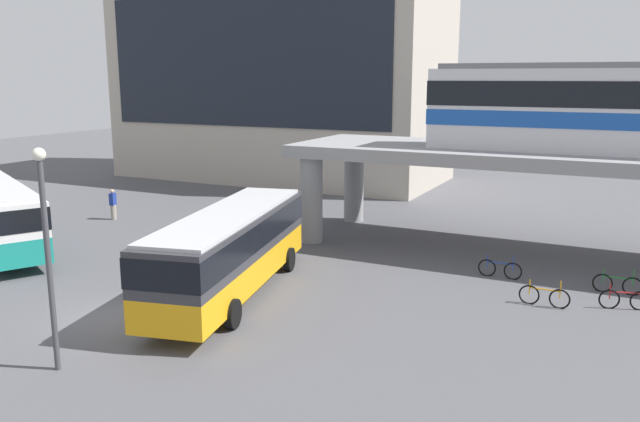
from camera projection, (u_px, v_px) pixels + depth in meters
name	position (u px, v px, depth m)	size (l,w,h in m)	color
ground_plane	(263.00, 248.00, 30.95)	(120.00, 120.00, 0.00)	#515156
station_building	(281.00, 73.00, 51.33)	(25.71, 11.47, 16.82)	#B2A899
elevated_platform	(627.00, 169.00, 27.69)	(30.26, 6.92, 4.86)	gray
bus_main	(230.00, 244.00, 23.96)	(4.90, 11.33, 3.22)	orange
bicycle_red	(625.00, 300.00, 22.79)	(1.73, 0.59, 1.04)	black
bicycle_blue	(500.00, 269.00, 26.40)	(1.79, 0.09, 1.04)	black
bicycle_green	(617.00, 284.00, 24.47)	(1.79, 0.12, 1.04)	black
bicycle_orange	(544.00, 296.00, 23.13)	(1.79, 0.07, 1.04)	black
pedestrian_near_building	(113.00, 205.00, 37.06)	(0.35, 0.45, 1.78)	gray
pedestrian_by_bike_rack	(221.00, 220.00, 33.63)	(0.46, 0.47, 1.66)	navy
lamp_post	(47.00, 242.00, 17.42)	(0.36, 0.36, 6.29)	#3F3F44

